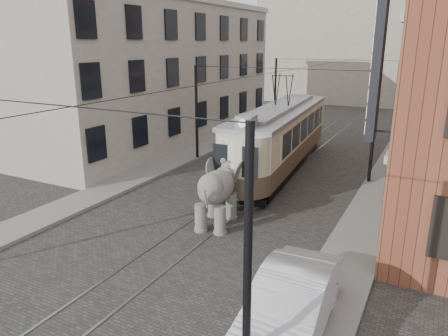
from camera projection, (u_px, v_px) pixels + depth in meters
The scene contains 10 objects.
ground at pixel (234, 203), 20.06m from camera, with size 120.00×120.00×0.00m, color #3D3A38.
tram_rails at pixel (234, 203), 20.06m from camera, with size 1.54×80.00×0.02m, color slate, non-canonical shape.
sidewalk_right at pixel (364, 226), 17.39m from camera, with size 2.00×60.00×0.15m, color slate.
sidewalk_left at pixel (126, 182), 22.91m from camera, with size 2.00×60.00×0.15m, color slate.
stucco_building at pixel (162, 75), 32.00m from camera, with size 7.00×24.00×10.00m, color gray.
distant_block at pixel (377, 45), 52.09m from camera, with size 28.00×10.00×14.00m, color gray.
catenary at pixel (270, 123), 23.55m from camera, with size 11.00×30.20×6.00m, color black, non-canonical shape.
tram at pixel (281, 123), 25.00m from camera, with size 2.89×14.03×5.57m, color beige, non-canonical shape.
elephant at pixel (216, 196), 17.39m from camera, with size 2.30×4.17×2.56m, color #625F5A, non-canonical shape.
parked_car at pixel (290, 305), 10.85m from camera, with size 1.81×5.15×1.70m, color #BCBBC0.
Camera 1 is at (8.23, -16.86, 7.33)m, focal length 33.84 mm.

